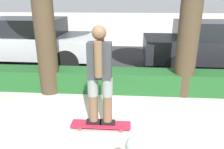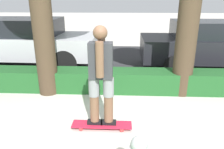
{
  "view_description": "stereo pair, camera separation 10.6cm",
  "coord_description": "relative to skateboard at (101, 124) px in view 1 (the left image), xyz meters",
  "views": [
    {
      "loc": [
        0.2,
        -3.3,
        2.15
      ],
      "look_at": [
        -0.1,
        0.6,
        0.76
      ],
      "focal_mm": 35.0,
      "sensor_mm": 36.0,
      "label": 1
    },
    {
      "loc": [
        0.09,
        -3.31,
        2.15
      ],
      "look_at": [
        -0.1,
        0.6,
        0.76
      ],
      "focal_mm": 35.0,
      "sensor_mm": 36.0,
      "label": 2
    }
  ],
  "objects": [
    {
      "name": "hedge_row",
      "position": [
        0.24,
        1.66,
        0.18
      ],
      "size": [
        12.98,
        0.6,
        0.51
      ],
      "color": "#1E5123",
      "rests_on": "ground_plane"
    },
    {
      "name": "parked_car_middle",
      "position": [
        3.2,
        3.57,
        0.7
      ],
      "size": [
        4.59,
        1.77,
        1.48
      ],
      "rotation": [
        0.0,
        0.0,
        -0.01
      ],
      "color": "black",
      "rests_on": "ground_plane"
    },
    {
      "name": "ground_plane",
      "position": [
        0.24,
        0.06,
        -0.07
      ],
      "size": [
        60.0,
        60.0,
        0.0
      ],
      "primitive_type": "plane",
      "color": "#BCB7AD"
    },
    {
      "name": "street_asphalt",
      "position": [
        0.24,
        4.26,
        -0.07
      ],
      "size": [
        12.98,
        5.0,
        0.01
      ],
      "color": "#2D2D30",
      "rests_on": "ground_plane"
    },
    {
      "name": "skater_person",
      "position": [
        0.0,
        0.0,
        0.91
      ],
      "size": [
        0.5,
        0.43,
        1.68
      ],
      "color": "black",
      "rests_on": "skateboard"
    },
    {
      "name": "parked_car_front",
      "position": [
        -2.71,
        3.54,
        0.75
      ],
      "size": [
        4.43,
        1.85,
        1.54
      ],
      "rotation": [
        0.0,
        0.0,
        -0.02
      ],
      "color": "#B7B7BC",
      "rests_on": "ground_plane"
    },
    {
      "name": "skateboard",
      "position": [
        0.0,
        0.0,
        0.0
      ],
      "size": [
        1.03,
        0.24,
        0.08
      ],
      "color": "red",
      "rests_on": "ground_plane"
    }
  ]
}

